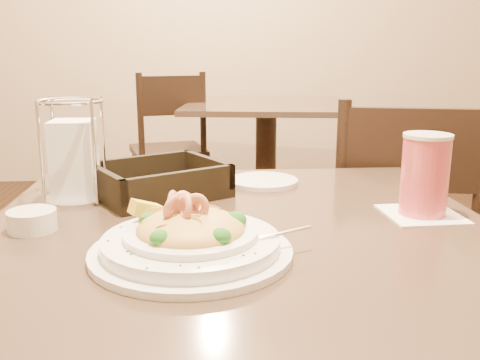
{
  "coord_description": "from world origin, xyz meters",
  "views": [
    {
      "loc": [
        -0.07,
        -0.88,
        1.06
      ],
      "look_at": [
        0.0,
        0.02,
        0.84
      ],
      "focal_mm": 40.0,
      "sensor_mm": 36.0,
      "label": 1
    }
  ],
  "objects": [
    {
      "name": "main_table",
      "position": [
        0.0,
        0.0,
        0.52
      ],
      "size": [
        0.9,
        0.9,
        0.76
      ],
      "color": "black",
      "rests_on": "ground"
    },
    {
      "name": "background_table",
      "position": [
        0.31,
        2.17,
        0.52
      ],
      "size": [
        1.01,
        1.01,
        0.76
      ],
      "rotation": [
        0.0,
        0.0,
        -0.14
      ],
      "color": "black",
      "rests_on": "ground"
    },
    {
      "name": "dining_chair_near",
      "position": [
        0.52,
        0.59,
        0.5
      ],
      "size": [
        0.5,
        0.5,
        0.93
      ],
      "rotation": [
        0.0,
        0.0,
        2.92
      ],
      "color": "black",
      "rests_on": "ground"
    },
    {
      "name": "dining_chair_far",
      "position": [
        -0.25,
        2.31,
        0.5
      ],
      "size": [
        0.51,
        0.51,
        0.93
      ],
      "rotation": [
        0.0,
        0.0,
        3.37
      ],
      "color": "black",
      "rests_on": "ground"
    },
    {
      "name": "pasta_bowl",
      "position": [
        -0.08,
        -0.12,
        0.79
      ],
      "size": [
        0.34,
        0.3,
        0.1
      ],
      "rotation": [
        0.0,
        0.0,
        0.21
      ],
      "color": "white",
      "rests_on": "main_table"
    },
    {
      "name": "drink_glass",
      "position": [
        0.34,
        0.04,
        0.83
      ],
      "size": [
        0.14,
        0.14,
        0.15
      ],
      "rotation": [
        0.0,
        0.0,
        0.04
      ],
      "color": "white",
      "rests_on": "main_table"
    },
    {
      "name": "bread_basket",
      "position": [
        -0.15,
        0.22,
        0.78
      ],
      "size": [
        0.32,
        0.3,
        0.07
      ],
      "rotation": [
        0.0,
        0.0,
        0.52
      ],
      "color": "black",
      "rests_on": "main_table"
    },
    {
      "name": "napkin_caddy",
      "position": [
        -0.32,
        0.2,
        0.85
      ],
      "size": [
        0.13,
        0.13,
        0.21
      ],
      "rotation": [
        0.0,
        0.0,
        -0.28
      ],
      "color": "silver",
      "rests_on": "main_table"
    },
    {
      "name": "side_plate",
      "position": [
        0.08,
        0.31,
        0.76
      ],
      "size": [
        0.17,
        0.17,
        0.01
      ],
      "primitive_type": "cylinder",
      "rotation": [
        0.0,
        0.0,
        -0.09
      ],
      "color": "white",
      "rests_on": "main_table"
    },
    {
      "name": "butter_ramekin",
      "position": [
        -0.36,
        0.01,
        0.78
      ],
      "size": [
        0.09,
        0.09,
        0.04
      ],
      "primitive_type": "cylinder",
      "rotation": [
        0.0,
        0.0,
        0.07
      ],
      "color": "white",
      "rests_on": "main_table"
    }
  ]
}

